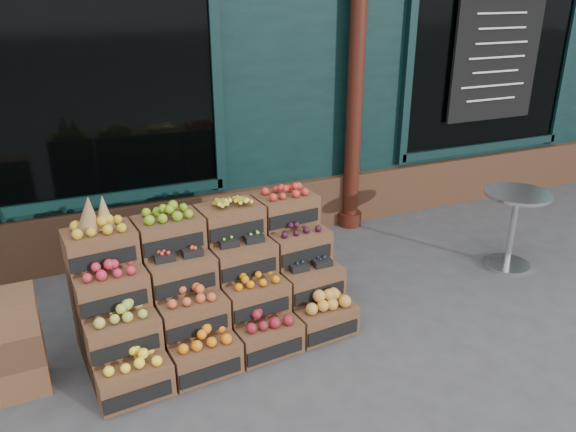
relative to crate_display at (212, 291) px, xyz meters
name	(u,v)px	position (x,y,z in m)	size (l,w,h in m)	color
ground	(344,337)	(0.96, -0.49, -0.40)	(60.00, 60.00, 0.00)	#3D3D3F
shop_facade	(178,7)	(0.96, 4.62, 2.00)	(12.00, 6.24, 4.80)	black
crate_display	(212,291)	(0.00, 0.00, 0.00)	(2.16, 1.20, 1.30)	brown
spare_crates	(3,346)	(-1.53, -0.12, -0.02)	(0.52, 0.37, 0.76)	brown
bistro_table	(513,221)	(3.11, -0.04, 0.10)	(0.64, 0.64, 0.80)	#AFB1B6
shopkeeper	(63,148)	(-0.90, 2.49, 0.66)	(0.77, 0.51, 2.11)	#154919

